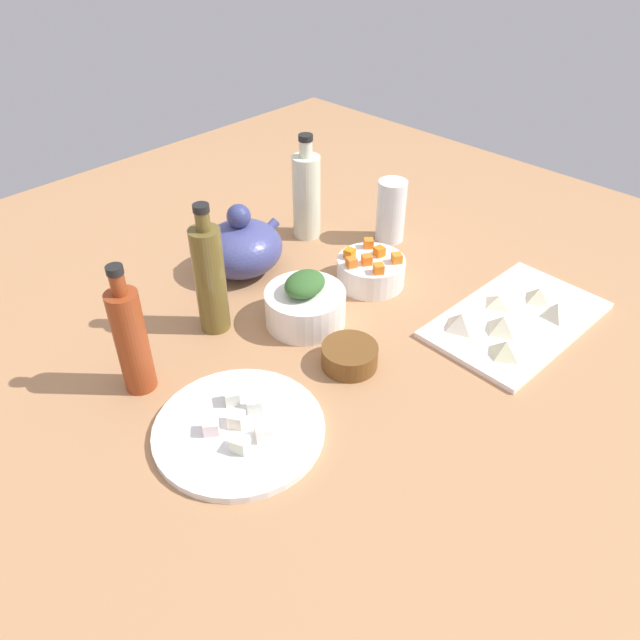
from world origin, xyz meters
TOP-DOWN VIEW (x-y plane):
  - tabletop at (0.00, 0.00)cm, footprint 190.00×190.00cm
  - cutting_board at (29.08, -21.38)cm, footprint 34.42×21.51cm
  - plate_tofu at (-23.07, -5.87)cm, footprint 25.19×25.19cm
  - bowl_greens at (2.55, 6.13)cm, footprint 14.42×14.42cm
  - bowl_carrots at (20.38, 5.95)cm, footprint 13.26×13.26cm
  - bowl_small_side at (-0.69, -7.44)cm, footprint 9.35×9.35cm
  - teapot at (5.80, 27.24)cm, footprint 18.15×15.67cm
  - bottle_0 at (25.32, 28.57)cm, footprint 6.02×6.02cm
  - bottle_1 at (-9.56, 16.74)cm, footprint 5.36×5.36cm
  - bottle_2 at (-27.42, 13.01)cm, footprint 4.93×4.93cm
  - drinking_glass_0 at (36.56, 14.27)cm, footprint 6.22×6.22cm
  - carrot_cube_0 at (18.01, 9.53)cm, footprint 2.08×2.08cm
  - carrot_cube_1 at (22.53, 5.85)cm, footprint 2.16×2.16cm
  - carrot_cube_2 at (17.69, 1.98)cm, footprint 2.51×2.51cm
  - carrot_cube_3 at (23.49, 9.38)cm, footprint 2.54×2.54cm
  - carrot_cube_4 at (18.54, 5.61)cm, footprint 2.49×2.49cm
  - carrot_cube_5 at (22.97, 1.89)cm, footprint 2.49×2.49cm
  - carrot_cube_6 at (15.82, 7.08)cm, footprint 2.36×2.36cm
  - chopped_greens_mound at (2.55, 6.13)cm, footprint 9.20×7.91cm
  - tofu_cube_0 at (-26.41, -3.85)cm, footprint 3.10×3.10cm
  - tofu_cube_1 at (-19.16, -4.97)cm, footprint 3.09×3.09cm
  - tofu_cube_2 at (-22.03, -10.06)cm, footprint 2.97×2.97cm
  - tofu_cube_3 at (-20.46, -1.30)cm, footprint 3.02×3.02cm
  - tofu_cube_4 at (-25.61, -9.34)cm, footprint 2.87×2.87cm
  - tofu_cube_5 at (-22.98, -5.35)cm, footprint 3.02×3.02cm
  - dumpling_0 at (19.23, -15.57)cm, footprint 5.70×5.85cm
  - dumpling_1 at (29.95, -16.75)cm, footprint 5.31×5.45cm
  - dumpling_2 at (23.56, -21.23)cm, footprint 5.02×5.27cm
  - dumpling_3 at (36.77, -21.15)cm, footprint 4.94×4.57cm
  - dumpling_4 at (18.11, -25.08)cm, footprint 4.31×4.79cm
  - dumpling_5 at (33.91, -26.02)cm, footprint 5.53×5.53cm

SIDE VIEW (x-z plane):
  - tabletop at x=0.00cm, z-range 0.00..3.00cm
  - cutting_board at x=29.08cm, z-range 3.00..4.00cm
  - plate_tofu at x=-23.07cm, z-range 3.00..4.20cm
  - bowl_small_side at x=-0.69cm, z-range 3.00..6.78cm
  - dumpling_1 at x=29.95cm, z-range 4.00..6.01cm
  - dumpling_3 at x=36.77cm, z-range 4.00..6.52cm
  - tofu_cube_0 at x=-26.41cm, z-range 4.20..6.40cm
  - tofu_cube_1 at x=-19.16cm, z-range 4.20..6.40cm
  - tofu_cube_2 at x=-22.03cm, z-range 4.20..6.40cm
  - tofu_cube_3 at x=-20.46cm, z-range 4.20..6.40cm
  - tofu_cube_4 at x=-25.61cm, z-range 4.20..6.40cm
  - tofu_cube_5 at x=-22.98cm, z-range 4.20..6.40cm
  - dumpling_4 at x=18.11cm, z-range 4.00..6.99cm
  - dumpling_5 at x=33.91cm, z-range 4.00..7.02cm
  - dumpling_0 at x=19.23cm, z-range 4.00..7.06cm
  - dumpling_2 at x=23.56cm, z-range 4.00..7.13cm
  - bowl_carrots at x=20.38cm, z-range 3.00..8.37cm
  - bowl_greens at x=2.55cm, z-range 3.00..9.46cm
  - teapot at x=5.80cm, z-range 1.16..15.88cm
  - carrot_cube_0 at x=18.01cm, z-range 8.37..10.17cm
  - carrot_cube_1 at x=22.53cm, z-range 8.37..10.17cm
  - carrot_cube_2 at x=17.69cm, z-range 8.37..10.17cm
  - carrot_cube_3 at x=23.49cm, z-range 8.37..10.17cm
  - carrot_cube_4 at x=18.54cm, z-range 8.37..10.17cm
  - carrot_cube_5 at x=22.97cm, z-range 8.37..10.17cm
  - carrot_cube_6 at x=15.82cm, z-range 8.37..10.17cm
  - drinking_glass_0 at x=36.56cm, z-range 3.00..16.52cm
  - chopped_greens_mound at x=2.55cm, z-range 9.46..13.02cm
  - bottle_2 at x=-27.42cm, z-range 1.29..23.69cm
  - bottle_0 at x=25.32cm, z-range 1.29..24.01cm
  - bottle_1 at x=-9.56cm, z-range 1.34..25.34cm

